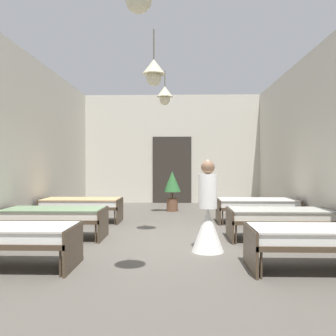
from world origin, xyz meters
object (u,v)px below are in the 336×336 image
(bed_right_row_1, at_px, (280,216))
(bed_right_row_2, at_px, (257,205))
(bed_right_row_0, at_px, (321,238))
(potted_plant, at_px, (172,186))
(bed_left_row_0, at_px, (6,236))
(bed_left_row_1, at_px, (54,215))
(bed_left_row_2, at_px, (82,204))
(nurse_near_aisle, at_px, (208,219))

(bed_right_row_1, distance_m, bed_right_row_2, 1.90)
(bed_right_row_0, xyz_separation_m, potted_plant, (-2.07, 5.87, 0.30))
(bed_right_row_0, bearing_deg, potted_plant, 109.42)
(bed_left_row_0, relative_size, bed_left_row_1, 1.00)
(bed_right_row_1, xyz_separation_m, potted_plant, (-2.07, 3.97, 0.30))
(bed_left_row_1, relative_size, bed_right_row_2, 1.00)
(bed_left_row_1, height_order, potted_plant, potted_plant)
(bed_right_row_0, bearing_deg, bed_left_row_0, 180.00)
(bed_left_row_2, xyz_separation_m, nurse_near_aisle, (2.82, -2.82, 0.09))
(bed_left_row_1, xyz_separation_m, bed_left_row_2, (0.00, 1.90, 0.00))
(potted_plant, bearing_deg, bed_right_row_2, -44.99)
(bed_right_row_2, distance_m, potted_plant, 2.94)
(potted_plant, bearing_deg, bed_left_row_1, -118.59)
(bed_left_row_2, bearing_deg, bed_left_row_0, -90.00)
(bed_right_row_2, bearing_deg, bed_left_row_2, 180.00)
(bed_left_row_0, bearing_deg, nurse_near_aisle, 19.26)
(bed_right_row_0, height_order, bed_left_row_2, same)
(bed_left_row_1, bearing_deg, bed_right_row_2, 24.18)
(bed_left_row_0, height_order, bed_right_row_2, same)
(bed_right_row_0, height_order, bed_right_row_1, same)
(bed_left_row_0, bearing_deg, potted_plant, 69.77)
(bed_left_row_1, distance_m, bed_right_row_2, 4.64)
(bed_right_row_0, xyz_separation_m, nurse_near_aisle, (-1.41, 0.98, 0.09))
(bed_right_row_1, height_order, nurse_near_aisle, nurse_near_aisle)
(bed_left_row_0, bearing_deg, bed_right_row_0, 0.00)
(bed_right_row_0, bearing_deg, nurse_near_aisle, 145.17)
(bed_right_row_0, bearing_deg, bed_left_row_2, 138.08)
(bed_right_row_1, bearing_deg, bed_left_row_1, 180.00)
(bed_right_row_1, bearing_deg, bed_right_row_0, -90.00)
(bed_left_row_1, xyz_separation_m, bed_right_row_2, (4.23, 1.90, 0.00))
(bed_right_row_1, bearing_deg, potted_plant, 117.54)
(bed_left_row_0, relative_size, bed_right_row_0, 1.00)
(bed_right_row_0, height_order, potted_plant, potted_plant)
(bed_left_row_1, xyz_separation_m, potted_plant, (2.16, 3.97, 0.30))
(bed_left_row_0, xyz_separation_m, bed_right_row_0, (4.23, 0.00, 0.00))
(bed_right_row_0, relative_size, potted_plant, 1.59)
(bed_right_row_1, bearing_deg, nurse_near_aisle, -147.08)
(bed_left_row_0, bearing_deg, bed_right_row_1, 24.18)
(bed_left_row_0, distance_m, potted_plant, 6.26)
(bed_left_row_1, distance_m, bed_right_row_1, 4.23)
(bed_right_row_0, distance_m, bed_left_row_2, 5.69)
(bed_right_row_1, distance_m, nurse_near_aisle, 1.69)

